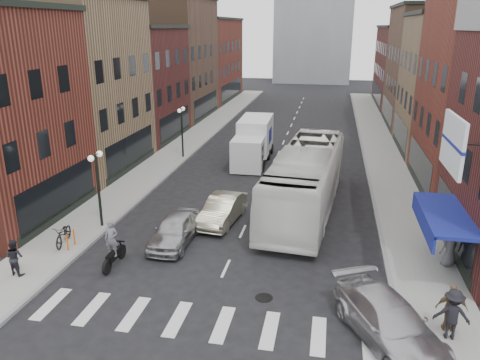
% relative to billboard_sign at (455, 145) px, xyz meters
% --- Properties ---
extents(ground, '(160.00, 160.00, 0.00)m').
position_rel_billboard_sign_xyz_m(ground, '(-8.59, -0.50, -6.13)').
color(ground, black).
rests_on(ground, ground).
extents(sidewalk_left, '(3.00, 74.00, 0.15)m').
position_rel_billboard_sign_xyz_m(sidewalk_left, '(-17.09, 21.50, -6.06)').
color(sidewalk_left, gray).
rests_on(sidewalk_left, ground).
extents(sidewalk_right, '(3.00, 74.00, 0.15)m').
position_rel_billboard_sign_xyz_m(sidewalk_right, '(-0.09, 21.50, -6.06)').
color(sidewalk_right, gray).
rests_on(sidewalk_right, ground).
extents(curb_left, '(0.20, 74.00, 0.16)m').
position_rel_billboard_sign_xyz_m(curb_left, '(-15.59, 21.50, -6.13)').
color(curb_left, gray).
rests_on(curb_left, ground).
extents(curb_right, '(0.20, 74.00, 0.16)m').
position_rel_billboard_sign_xyz_m(curb_right, '(-1.59, 21.50, -6.13)').
color(curb_right, gray).
rests_on(curb_right, ground).
extents(crosswalk_stripes, '(12.00, 2.20, 0.01)m').
position_rel_billboard_sign_xyz_m(crosswalk_stripes, '(-8.59, -3.50, -6.13)').
color(crosswalk_stripes, silver).
rests_on(crosswalk_stripes, ground).
extents(bldg_left_mid_a, '(10.30, 10.20, 12.30)m').
position_rel_billboard_sign_xyz_m(bldg_left_mid_a, '(-23.58, 13.50, 0.02)').
color(bldg_left_mid_a, olive).
rests_on(bldg_left_mid_a, ground).
extents(bldg_left_mid_b, '(10.30, 10.20, 10.30)m').
position_rel_billboard_sign_xyz_m(bldg_left_mid_b, '(-23.58, 23.50, -0.98)').
color(bldg_left_mid_b, '#4D1D1B').
rests_on(bldg_left_mid_b, ground).
extents(bldg_left_far_a, '(10.30, 12.20, 13.30)m').
position_rel_billboard_sign_xyz_m(bldg_left_far_a, '(-23.58, 34.50, 0.52)').
color(bldg_left_far_a, brown).
rests_on(bldg_left_far_a, ground).
extents(bldg_left_far_b, '(10.30, 16.20, 11.30)m').
position_rel_billboard_sign_xyz_m(bldg_left_far_b, '(-23.58, 48.50, -0.48)').
color(bldg_left_far_b, maroon).
rests_on(bldg_left_far_b, ground).
extents(bldg_right_mid_b, '(10.30, 10.20, 11.30)m').
position_rel_billboard_sign_xyz_m(bldg_right_mid_b, '(6.41, 23.50, -0.48)').
color(bldg_right_mid_b, olive).
rests_on(bldg_right_mid_b, ground).
extents(bldg_right_far_a, '(10.30, 12.20, 12.30)m').
position_rel_billboard_sign_xyz_m(bldg_right_far_a, '(6.41, 34.50, 0.02)').
color(bldg_right_far_a, brown).
rests_on(bldg_right_far_a, ground).
extents(bldg_right_far_b, '(10.30, 16.20, 10.30)m').
position_rel_billboard_sign_xyz_m(bldg_right_far_b, '(6.41, 48.50, -0.98)').
color(bldg_right_far_b, '#4D1D1B').
rests_on(bldg_right_far_b, ground).
extents(awning_blue, '(1.80, 5.00, 0.78)m').
position_rel_billboard_sign_xyz_m(awning_blue, '(0.34, 2.00, -3.50)').
color(awning_blue, navy).
rests_on(awning_blue, ground).
extents(billboard_sign, '(1.52, 3.00, 3.70)m').
position_rel_billboard_sign_xyz_m(billboard_sign, '(0.00, 0.00, 0.00)').
color(billboard_sign, black).
rests_on(billboard_sign, ground).
extents(streetlamp_near, '(0.32, 1.22, 4.11)m').
position_rel_billboard_sign_xyz_m(streetlamp_near, '(-15.99, 3.50, -3.22)').
color(streetlamp_near, black).
rests_on(streetlamp_near, ground).
extents(streetlamp_far, '(0.32, 1.22, 4.11)m').
position_rel_billboard_sign_xyz_m(streetlamp_far, '(-15.99, 17.50, -3.22)').
color(streetlamp_far, black).
rests_on(streetlamp_far, ground).
extents(bike_rack, '(0.08, 0.68, 0.80)m').
position_rel_billboard_sign_xyz_m(bike_rack, '(-16.19, 0.80, -5.58)').
color(bike_rack, '#D8590C').
rests_on(bike_rack, sidewalk_left).
extents(box_truck, '(2.45, 7.65, 3.31)m').
position_rel_billboard_sign_xyz_m(box_truck, '(-10.24, 17.61, -4.50)').
color(box_truck, silver).
rests_on(box_truck, ground).
extents(motorcycle_rider, '(0.61, 2.17, 2.21)m').
position_rel_billboard_sign_xyz_m(motorcycle_rider, '(-13.50, -0.27, -5.10)').
color(motorcycle_rider, black).
rests_on(motorcycle_rider, ground).
extents(transit_bus, '(4.29, 13.50, 3.70)m').
position_rel_billboard_sign_xyz_m(transit_bus, '(-5.62, 8.28, -4.28)').
color(transit_bus, white).
rests_on(transit_bus, ground).
extents(sedan_left_near, '(1.80, 4.35, 1.47)m').
position_rel_billboard_sign_xyz_m(sedan_left_near, '(-11.59, 2.50, -5.40)').
color(sedan_left_near, '#AEAFB3').
rests_on(sedan_left_near, ground).
extents(sedan_left_far, '(2.04, 4.56, 1.45)m').
position_rel_billboard_sign_xyz_m(sedan_left_far, '(-9.90, 5.50, -5.41)').
color(sedan_left_far, '#B0AC8F').
rests_on(sedan_left_far, ground).
extents(curb_car, '(4.24, 5.58, 1.50)m').
position_rel_billboard_sign_xyz_m(curb_car, '(-2.09, -3.30, -5.38)').
color(curb_car, '#B9B8BE').
rests_on(curb_car, ground).
extents(parked_bicycle, '(1.07, 2.03, 1.01)m').
position_rel_billboard_sign_xyz_m(parked_bicycle, '(-16.75, 1.13, -5.48)').
color(parked_bicycle, black).
rests_on(parked_bicycle, sidewalk_left).
extents(ped_left_solo, '(0.83, 0.56, 1.57)m').
position_rel_billboard_sign_xyz_m(ped_left_solo, '(-17.14, -1.93, -5.20)').
color(ped_left_solo, black).
rests_on(ped_left_solo, sidewalk_left).
extents(ped_right_a, '(1.22, 0.70, 1.81)m').
position_rel_billboard_sign_xyz_m(ped_right_a, '(-0.05, -2.91, -5.08)').
color(ped_right_a, black).
rests_on(ped_right_a, sidewalk_right).
extents(ped_right_b, '(1.05, 0.54, 1.77)m').
position_rel_billboard_sign_xyz_m(ped_right_b, '(0.01, -2.51, -5.10)').
color(ped_right_b, olive).
rests_on(ped_right_b, sidewalk_right).
extents(ped_right_c, '(1.01, 0.90, 1.74)m').
position_rel_billboard_sign_xyz_m(ped_right_c, '(1.01, 2.43, -5.11)').
color(ped_right_c, '#515257').
rests_on(ped_right_c, sidewalk_right).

